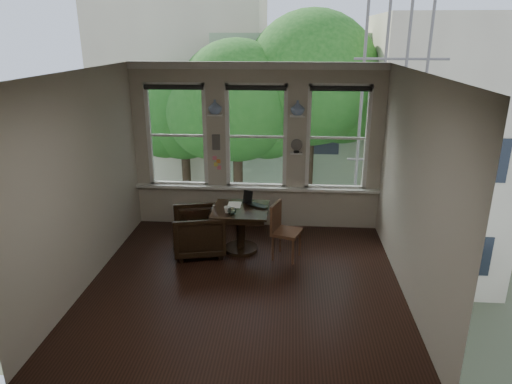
# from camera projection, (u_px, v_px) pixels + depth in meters

# --- Properties ---
(ground) EXTENTS (4.50, 4.50, 0.00)m
(ground) POSITION_uv_depth(u_px,v_px,m) (245.00, 283.00, 6.66)
(ground) COLOR black
(ground) RESTS_ON ground
(ceiling) EXTENTS (4.50, 4.50, 0.00)m
(ceiling) POSITION_uv_depth(u_px,v_px,m) (243.00, 72.00, 5.68)
(ceiling) COLOR silver
(ceiling) RESTS_ON ground
(wall_back) EXTENTS (4.50, 0.00, 4.50)m
(wall_back) POSITION_uv_depth(u_px,v_px,m) (256.00, 147.00, 8.29)
(wall_back) COLOR #BEB5A2
(wall_back) RESTS_ON ground
(wall_front) EXTENTS (4.50, 0.00, 4.50)m
(wall_front) POSITION_uv_depth(u_px,v_px,m) (218.00, 265.00, 4.05)
(wall_front) COLOR #BEB5A2
(wall_front) RESTS_ON ground
(wall_left) EXTENTS (0.00, 4.50, 4.50)m
(wall_left) POSITION_uv_depth(u_px,v_px,m) (83.00, 182.00, 6.34)
(wall_left) COLOR #BEB5A2
(wall_left) RESTS_ON ground
(wall_right) EXTENTS (0.00, 4.50, 4.50)m
(wall_right) POSITION_uv_depth(u_px,v_px,m) (413.00, 190.00, 6.01)
(wall_right) COLOR #BEB5A2
(wall_right) RESTS_ON ground
(window_left) EXTENTS (1.10, 0.12, 1.90)m
(window_left) POSITION_uv_depth(u_px,v_px,m) (177.00, 135.00, 8.33)
(window_left) COLOR white
(window_left) RESTS_ON ground
(window_center) EXTENTS (1.10, 0.12, 1.90)m
(window_center) POSITION_uv_depth(u_px,v_px,m) (256.00, 136.00, 8.23)
(window_center) COLOR white
(window_center) RESTS_ON ground
(window_right) EXTENTS (1.10, 0.12, 1.90)m
(window_right) POSITION_uv_depth(u_px,v_px,m) (337.00, 138.00, 8.12)
(window_right) COLOR white
(window_right) RESTS_ON ground
(shelf_left) EXTENTS (0.26, 0.16, 0.03)m
(shelf_left) POSITION_uv_depth(u_px,v_px,m) (215.00, 115.00, 8.05)
(shelf_left) COLOR white
(shelf_left) RESTS_ON ground
(shelf_right) EXTENTS (0.26, 0.16, 0.03)m
(shelf_right) POSITION_uv_depth(u_px,v_px,m) (297.00, 116.00, 7.95)
(shelf_right) COLOR white
(shelf_right) RESTS_ON ground
(intercom) EXTENTS (0.14, 0.06, 0.28)m
(intercom) POSITION_uv_depth(u_px,v_px,m) (216.00, 142.00, 8.25)
(intercom) COLOR #59544F
(intercom) RESTS_ON ground
(sticky_notes) EXTENTS (0.16, 0.01, 0.24)m
(sticky_notes) POSITION_uv_depth(u_px,v_px,m) (217.00, 161.00, 8.37)
(sticky_notes) COLOR pink
(sticky_notes) RESTS_ON ground
(desk_fan) EXTENTS (0.20, 0.20, 0.24)m
(desk_fan) POSITION_uv_depth(u_px,v_px,m) (296.00, 148.00, 8.12)
(desk_fan) COLOR #59544F
(desk_fan) RESTS_ON ground
(vase_left) EXTENTS (0.24, 0.24, 0.25)m
(vase_left) POSITION_uv_depth(u_px,v_px,m) (215.00, 107.00, 8.01)
(vase_left) COLOR white
(vase_left) RESTS_ON shelf_left
(vase_right) EXTENTS (0.24, 0.24, 0.25)m
(vase_right) POSITION_uv_depth(u_px,v_px,m) (298.00, 108.00, 7.90)
(vase_right) COLOR white
(vase_right) RESTS_ON shelf_right
(table) EXTENTS (0.90, 0.90, 0.75)m
(table) POSITION_uv_depth(u_px,v_px,m) (241.00, 230.00, 7.57)
(table) COLOR black
(table) RESTS_ON ground
(armchair_left) EXTENTS (1.00, 0.98, 0.76)m
(armchair_left) POSITION_uv_depth(u_px,v_px,m) (199.00, 232.00, 7.48)
(armchair_left) COLOR black
(armchair_left) RESTS_ON ground
(cushion_red) EXTENTS (0.45, 0.45, 0.06)m
(cushion_red) POSITION_uv_depth(u_px,v_px,m) (198.00, 228.00, 7.46)
(cushion_red) COLOR maroon
(cushion_red) RESTS_ON armchair_left
(side_chair_right) EXTENTS (0.53, 0.53, 0.92)m
(side_chair_right) POSITION_uv_depth(u_px,v_px,m) (287.00, 232.00, 7.28)
(side_chair_right) COLOR #49271A
(side_chair_right) RESTS_ON ground
(laptop) EXTENTS (0.43, 0.38, 0.03)m
(laptop) POSITION_uv_depth(u_px,v_px,m) (256.00, 207.00, 7.49)
(laptop) COLOR black
(laptop) RESTS_ON table
(mug) EXTENTS (0.14, 0.14, 0.10)m
(mug) POSITION_uv_depth(u_px,v_px,m) (227.00, 210.00, 7.26)
(mug) COLOR white
(mug) RESTS_ON table
(drinking_glass) EXTENTS (0.16, 0.16, 0.10)m
(drinking_glass) POSITION_uv_depth(u_px,v_px,m) (232.00, 212.00, 7.18)
(drinking_glass) COLOR white
(drinking_glass) RESTS_ON table
(tablet) EXTENTS (0.18, 0.13, 0.22)m
(tablet) POSITION_uv_depth(u_px,v_px,m) (248.00, 197.00, 7.65)
(tablet) COLOR black
(tablet) RESTS_ON table
(papers) EXTENTS (0.22, 0.30, 0.00)m
(papers) POSITION_uv_depth(u_px,v_px,m) (234.00, 205.00, 7.60)
(papers) COLOR silver
(papers) RESTS_ON table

